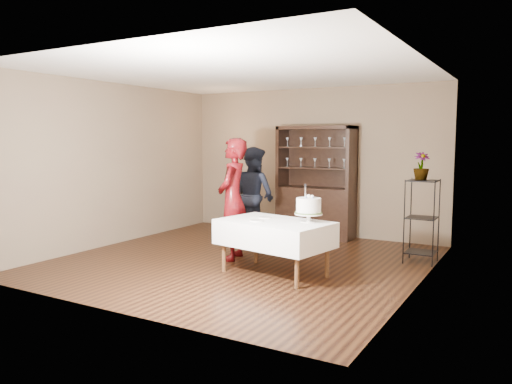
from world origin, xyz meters
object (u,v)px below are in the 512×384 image
(china_hutch, at_px, (316,200))
(cake, at_px, (309,207))
(cake_table, at_px, (274,234))
(potted_plant, at_px, (421,166))
(plant_etagere, at_px, (422,218))
(man, at_px, (254,195))
(woman, at_px, (233,199))

(china_hutch, height_order, cake, china_hutch)
(cake_table, bearing_deg, potted_plant, 48.04)
(cake_table, height_order, cake, cake)
(china_hutch, relative_size, cake, 4.09)
(plant_etagere, height_order, man, man)
(plant_etagere, relative_size, man, 0.73)
(china_hutch, xyz_separation_m, woman, (-0.38, -2.21, 0.23))
(cake, bearing_deg, potted_plant, 55.14)
(china_hutch, relative_size, woman, 1.12)
(woman, bearing_deg, cake, 61.57)
(plant_etagere, height_order, potted_plant, potted_plant)
(plant_etagere, xyz_separation_m, cake, (-1.10, -1.48, 0.25))
(man, bearing_deg, woman, 124.34)
(cake, bearing_deg, man, 138.67)
(woman, height_order, cake, woman)
(woman, height_order, man, woman)
(china_hutch, height_order, woman, china_hutch)
(cake_table, xyz_separation_m, potted_plant, (1.49, 1.65, 0.84))
(cake_table, bearing_deg, china_hutch, 101.73)
(cake_table, bearing_deg, man, 127.84)
(man, height_order, potted_plant, man)
(plant_etagere, relative_size, potted_plant, 3.04)
(china_hutch, height_order, plant_etagere, china_hutch)
(china_hutch, distance_m, cake, 2.72)
(plant_etagere, xyz_separation_m, potted_plant, (-0.04, 0.05, 0.73))
(china_hutch, bearing_deg, man, -121.92)
(woman, xyz_separation_m, cake, (1.35, -0.32, 0.01))
(plant_etagere, distance_m, man, 2.76)
(plant_etagere, xyz_separation_m, woman, (-2.46, -1.16, 0.24))
(china_hutch, bearing_deg, woman, -99.66)
(china_hutch, xyz_separation_m, cake, (0.98, -2.53, 0.24))
(man, bearing_deg, cake_table, 147.38)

